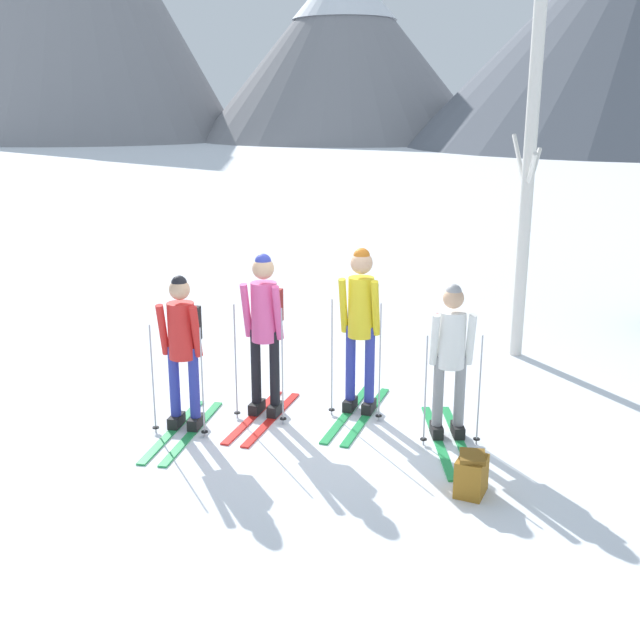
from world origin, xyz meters
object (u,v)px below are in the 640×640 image
Objects in this scene: skier_in_white at (451,354)px; birch_tree_tall at (527,185)px; skier_in_yellow at (361,320)px; backpack_on_snow_front at (471,474)px; skier_in_pink at (265,325)px; skier_in_red at (183,345)px.

birch_tree_tall is at bearing 72.74° from skier_in_white.
skier_in_yellow is 3.31m from birch_tree_tall.
skier_in_white is 1.41m from backpack_on_snow_front.
skier_in_pink is 2.78m from backpack_on_snow_front.
skier_in_red reaches higher than backpack_on_snow_front.
skier_in_pink is 2.01m from skier_in_white.
skier_in_white is at bearing 4.79° from skier_in_red.
birch_tree_tall is (0.91, 2.94, 1.42)m from skier_in_white.
skier_in_pink is 0.39× the size of birch_tree_tall.
skier_in_white reaches higher than backpack_on_snow_front.
skier_in_pink reaches higher than skier_in_white.
birch_tree_tall is (3.66, 3.17, 1.40)m from skier_in_red.
skier_in_yellow reaches higher than backpack_on_snow_front.
skier_in_red is 3.21m from backpack_on_snow_front.
skier_in_red is at bearing -146.63° from skier_in_pink.
skier_in_pink is 4.15m from birch_tree_tall.
skier_in_yellow is 1.04× the size of skier_in_white.
skier_in_pink is at bearing -137.40° from birch_tree_tall.
skier_in_red is at bearing -175.21° from skier_in_white.
backpack_on_snow_front is (1.19, -1.72, -0.89)m from skier_in_yellow.
birch_tree_tall is at bearing 51.97° from skier_in_yellow.
skier_in_pink is 1.05m from skier_in_yellow.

